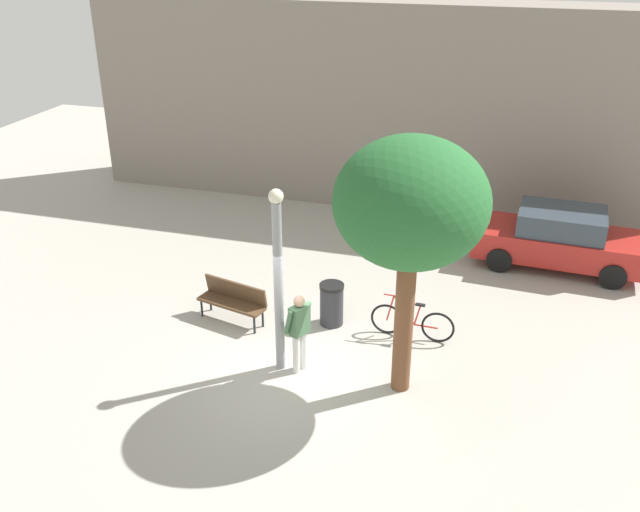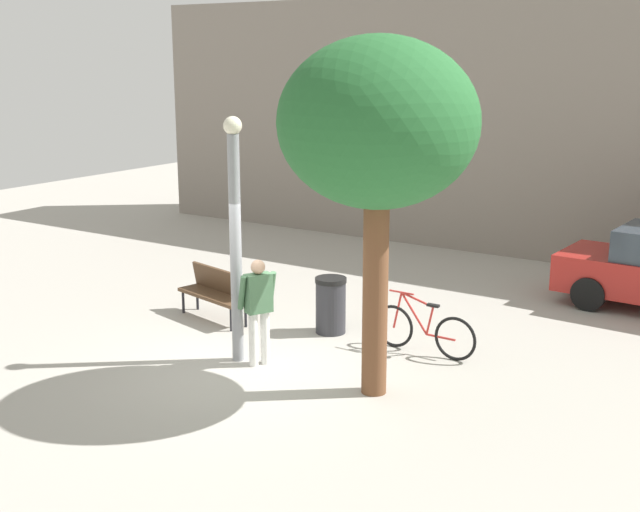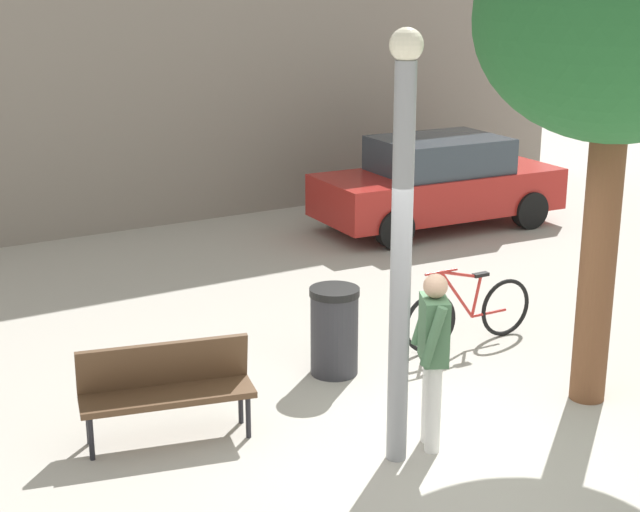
{
  "view_description": "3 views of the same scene",
  "coord_description": "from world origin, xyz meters",
  "px_view_note": "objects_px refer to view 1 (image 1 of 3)",
  "views": [
    {
      "loc": [
        3.67,
        -10.8,
        8.08
      ],
      "look_at": [
        -0.21,
        2.24,
        1.51
      ],
      "focal_mm": 39.08,
      "sensor_mm": 36.0,
      "label": 1
    },
    {
      "loc": [
        7.28,
        -9.47,
        4.66
      ],
      "look_at": [
        0.08,
        1.74,
        1.41
      ],
      "focal_mm": 46.31,
      "sensor_mm": 36.0,
      "label": 2
    },
    {
      "loc": [
        -4.95,
        -6.2,
        4.21
      ],
      "look_at": [
        -0.17,
        1.84,
        1.42
      ],
      "focal_mm": 53.66,
      "sensor_mm": 36.0,
      "label": 3
    }
  ],
  "objects_px": {
    "person_by_lamppost": "(299,328)",
    "parked_car_red": "(559,238)",
    "plaza_tree": "(411,205)",
    "park_bench": "(233,298)",
    "bicycle_red": "(412,322)",
    "trash_bin": "(332,304)",
    "lamppost": "(278,276)"
  },
  "relations": [
    {
      "from": "bicycle_red",
      "to": "trash_bin",
      "type": "xyz_separation_m",
      "value": [
        -1.79,
        0.07,
        0.11
      ]
    },
    {
      "from": "person_by_lamppost",
      "to": "bicycle_red",
      "type": "bearing_deg",
      "value": 43.38
    },
    {
      "from": "parked_car_red",
      "to": "plaza_tree",
      "type": "bearing_deg",
      "value": -114.65
    },
    {
      "from": "person_by_lamppost",
      "to": "trash_bin",
      "type": "bearing_deg",
      "value": 86.29
    },
    {
      "from": "park_bench",
      "to": "bicycle_red",
      "type": "relative_size",
      "value": 0.92
    },
    {
      "from": "park_bench",
      "to": "trash_bin",
      "type": "xyz_separation_m",
      "value": [
        2.13,
        0.47,
        -0.05
      ]
    },
    {
      "from": "plaza_tree",
      "to": "bicycle_red",
      "type": "relative_size",
      "value": 2.73
    },
    {
      "from": "plaza_tree",
      "to": "trash_bin",
      "type": "relative_size",
      "value": 5.06
    },
    {
      "from": "park_bench",
      "to": "trash_bin",
      "type": "bearing_deg",
      "value": 12.55
    },
    {
      "from": "plaza_tree",
      "to": "trash_bin",
      "type": "distance_m",
      "value": 4.21
    },
    {
      "from": "lamppost",
      "to": "park_bench",
      "type": "bearing_deg",
      "value": 138.28
    },
    {
      "from": "person_by_lamppost",
      "to": "parked_car_red",
      "type": "distance_m",
      "value": 7.99
    },
    {
      "from": "park_bench",
      "to": "plaza_tree",
      "type": "bearing_deg",
      "value": -19.25
    },
    {
      "from": "bicycle_red",
      "to": "parked_car_red",
      "type": "distance_m",
      "value": 5.41
    },
    {
      "from": "trash_bin",
      "to": "park_bench",
      "type": "bearing_deg",
      "value": -167.45
    },
    {
      "from": "park_bench",
      "to": "bicycle_red",
      "type": "distance_m",
      "value": 3.95
    },
    {
      "from": "person_by_lamppost",
      "to": "trash_bin",
      "type": "xyz_separation_m",
      "value": [
        0.12,
        1.88,
        -0.47
      ]
    },
    {
      "from": "lamppost",
      "to": "parked_car_red",
      "type": "height_order",
      "value": "lamppost"
    },
    {
      "from": "person_by_lamppost",
      "to": "bicycle_red",
      "type": "relative_size",
      "value": 0.92
    },
    {
      "from": "plaza_tree",
      "to": "bicycle_red",
      "type": "distance_m",
      "value": 3.82
    },
    {
      "from": "plaza_tree",
      "to": "bicycle_red",
      "type": "height_order",
      "value": "plaza_tree"
    },
    {
      "from": "plaza_tree",
      "to": "bicycle_red",
      "type": "xyz_separation_m",
      "value": [
        -0.1,
        1.81,
        -3.36
      ]
    },
    {
      "from": "lamppost",
      "to": "person_by_lamppost",
      "type": "relative_size",
      "value": 2.27
    },
    {
      "from": "parked_car_red",
      "to": "trash_bin",
      "type": "xyz_separation_m",
      "value": [
        -4.79,
        -4.41,
        -0.28
      ]
    },
    {
      "from": "bicycle_red",
      "to": "trash_bin",
      "type": "relative_size",
      "value": 1.86
    },
    {
      "from": "lamppost",
      "to": "person_by_lamppost",
      "type": "xyz_separation_m",
      "value": [
        0.4,
        0.03,
        -1.1
      ]
    },
    {
      "from": "trash_bin",
      "to": "plaza_tree",
      "type": "bearing_deg",
      "value": -44.75
    },
    {
      "from": "lamppost",
      "to": "parked_car_red",
      "type": "bearing_deg",
      "value": 50.03
    },
    {
      "from": "park_bench",
      "to": "bicycle_red",
      "type": "height_order",
      "value": "bicycle_red"
    },
    {
      "from": "plaza_tree",
      "to": "parked_car_red",
      "type": "height_order",
      "value": "plaza_tree"
    },
    {
      "from": "person_by_lamppost",
      "to": "lamppost",
      "type": "bearing_deg",
      "value": -176.1
    },
    {
      "from": "person_by_lamppost",
      "to": "parked_car_red",
      "type": "relative_size",
      "value": 0.39
    }
  ]
}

